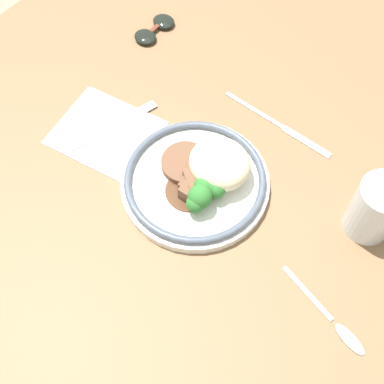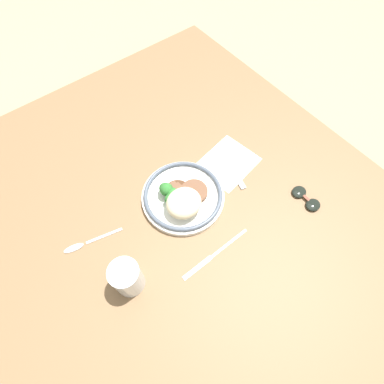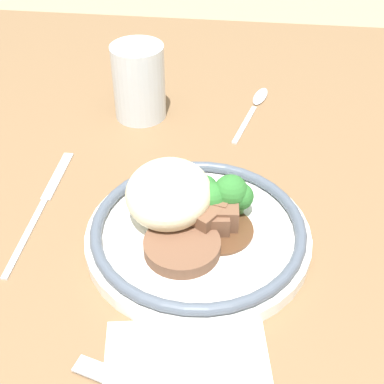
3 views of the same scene
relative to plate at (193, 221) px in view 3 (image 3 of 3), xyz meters
name	(u,v)px [view 3 (image 3 of 3)]	position (x,y,z in m)	size (l,w,h in m)	color
ground_plane	(190,252)	(0.03, 0.01, -0.07)	(8.00, 8.00, 0.00)	#998466
dining_table	(190,236)	(0.03, 0.01, -0.05)	(1.15, 1.29, 0.05)	brown
plate	(193,221)	(0.00, 0.00, 0.00)	(0.24, 0.24, 0.08)	white
juice_glass	(139,84)	(0.24, 0.10, 0.02)	(0.07, 0.07, 0.10)	orange
knife	(43,203)	(0.03, 0.18, -0.02)	(0.21, 0.01, 0.00)	silver
spoon	(257,103)	(0.29, -0.06, -0.02)	(0.16, 0.05, 0.01)	silver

